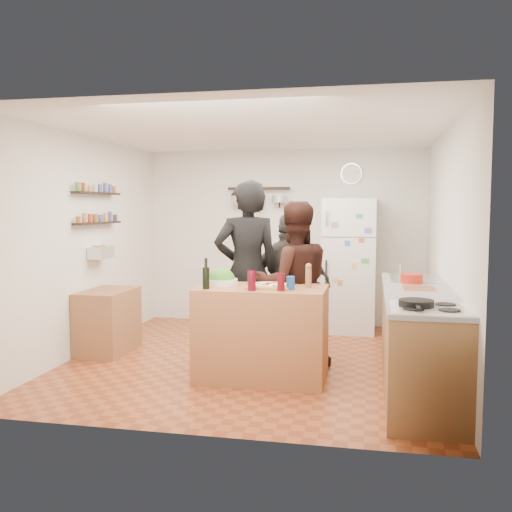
% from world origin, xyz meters
% --- Properties ---
extents(room_shell, '(4.20, 4.20, 4.20)m').
position_xyz_m(room_shell, '(0.00, 0.39, 1.25)').
color(room_shell, brown).
rests_on(room_shell, ground).
extents(prep_island, '(1.25, 0.72, 0.91)m').
position_xyz_m(prep_island, '(0.21, -0.62, 0.46)').
color(prep_island, '#9D6039').
rests_on(prep_island, floor).
extents(pizza_board, '(0.42, 0.34, 0.02)m').
position_xyz_m(pizza_board, '(0.29, -0.64, 0.92)').
color(pizza_board, olive).
rests_on(pizza_board, prep_island).
extents(pizza, '(0.34, 0.34, 0.02)m').
position_xyz_m(pizza, '(0.29, -0.64, 0.94)').
color(pizza, beige).
rests_on(pizza, pizza_board).
extents(salad_bowl, '(0.32, 0.32, 0.06)m').
position_xyz_m(salad_bowl, '(-0.21, -0.57, 0.94)').
color(salad_bowl, silver).
rests_on(salad_bowl, prep_island).
extents(wine_bottle, '(0.07, 0.07, 0.21)m').
position_xyz_m(wine_bottle, '(-0.29, -0.84, 1.01)').
color(wine_bottle, black).
rests_on(wine_bottle, prep_island).
extents(wine_glass_near, '(0.08, 0.08, 0.19)m').
position_xyz_m(wine_glass_near, '(0.16, -0.86, 1.00)').
color(wine_glass_near, '#500614').
rests_on(wine_glass_near, prep_island).
extents(wine_glass_far, '(0.07, 0.07, 0.17)m').
position_xyz_m(wine_glass_far, '(0.43, -0.82, 0.99)').
color(wine_glass_far, '#520710').
rests_on(wine_glass_far, prep_island).
extents(pepper_mill, '(0.06, 0.06, 0.19)m').
position_xyz_m(pepper_mill, '(0.66, -0.57, 1.00)').
color(pepper_mill, '#90613C').
rests_on(pepper_mill, prep_island).
extents(salt_canister, '(0.08, 0.08, 0.13)m').
position_xyz_m(salt_canister, '(0.51, -0.74, 0.97)').
color(salt_canister, navy).
rests_on(salt_canister, prep_island).
extents(person_left, '(0.85, 0.71, 1.98)m').
position_xyz_m(person_left, '(-0.08, -0.01, 0.99)').
color(person_left, black).
rests_on(person_left, floor).
extents(person_center, '(1.03, 0.92, 1.75)m').
position_xyz_m(person_center, '(0.45, -0.10, 0.87)').
color(person_center, black).
rests_on(person_center, floor).
extents(person_back, '(0.98, 0.50, 1.61)m').
position_xyz_m(person_back, '(0.32, 0.44, 0.81)').
color(person_back, '#2B2826').
rests_on(person_back, floor).
extents(counter_run, '(0.63, 2.63, 0.90)m').
position_xyz_m(counter_run, '(1.70, -0.55, 0.45)').
color(counter_run, '#9E7042').
rests_on(counter_run, floor).
extents(stove_top, '(0.60, 0.62, 0.02)m').
position_xyz_m(stove_top, '(1.70, -1.50, 0.91)').
color(stove_top, white).
rests_on(stove_top, counter_run).
extents(skillet, '(0.27, 0.27, 0.05)m').
position_xyz_m(skillet, '(1.60, -1.48, 0.95)').
color(skillet, black).
rests_on(skillet, stove_top).
extents(sink, '(0.50, 0.80, 0.03)m').
position_xyz_m(sink, '(1.70, 0.30, 0.92)').
color(sink, silver).
rests_on(sink, counter_run).
extents(cutting_board, '(0.30, 0.40, 0.02)m').
position_xyz_m(cutting_board, '(1.70, -0.46, 0.91)').
color(cutting_board, brown).
rests_on(cutting_board, counter_run).
extents(red_bowl, '(0.23, 0.23, 0.09)m').
position_xyz_m(red_bowl, '(1.65, -0.09, 0.97)').
color(red_bowl, '#B32214').
rests_on(red_bowl, counter_run).
extents(fridge, '(0.70, 0.68, 1.80)m').
position_xyz_m(fridge, '(0.95, 1.75, 0.90)').
color(fridge, white).
rests_on(fridge, floor).
extents(wall_clock, '(0.30, 0.03, 0.30)m').
position_xyz_m(wall_clock, '(0.95, 2.08, 2.15)').
color(wall_clock, silver).
rests_on(wall_clock, back_wall).
extents(spice_shelf_lower, '(0.12, 1.00, 0.02)m').
position_xyz_m(spice_shelf_lower, '(-1.93, 0.20, 1.50)').
color(spice_shelf_lower, black).
rests_on(spice_shelf_lower, left_wall).
extents(spice_shelf_upper, '(0.12, 1.00, 0.02)m').
position_xyz_m(spice_shelf_upper, '(-1.93, 0.20, 1.85)').
color(spice_shelf_upper, black).
rests_on(spice_shelf_upper, left_wall).
extents(produce_basket, '(0.18, 0.35, 0.14)m').
position_xyz_m(produce_basket, '(-1.90, 0.20, 1.15)').
color(produce_basket, silver).
rests_on(produce_basket, left_wall).
extents(side_table, '(0.50, 0.80, 0.73)m').
position_xyz_m(side_table, '(-1.74, 0.01, 0.36)').
color(side_table, '#97653F').
rests_on(side_table, floor).
extents(pot_rack, '(0.90, 0.04, 0.04)m').
position_xyz_m(pot_rack, '(-0.35, 2.00, 1.95)').
color(pot_rack, black).
rests_on(pot_rack, back_wall).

